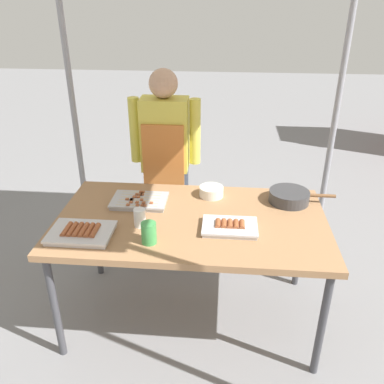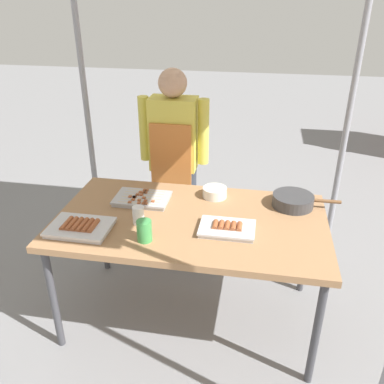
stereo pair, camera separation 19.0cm
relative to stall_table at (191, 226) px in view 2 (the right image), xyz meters
The scene contains 10 objects.
ground_plane 0.70m from the stall_table, ahead, with size 18.00×18.00×0.00m, color slate.
stall_table is the anchor object (origin of this frame).
tray_grilled_sausages 0.26m from the stall_table, 25.09° to the right, with size 0.31×0.21×0.05m.
tray_meat_skewers 0.38m from the stall_table, 155.29° to the left, with size 0.35×0.23×0.04m.
tray_pork_links 0.64m from the stall_table, 157.68° to the right, with size 0.35×0.25×0.05m.
cooking_wok 0.67m from the stall_table, 23.63° to the left, with size 0.41×0.25×0.08m.
condiment_bowl 0.33m from the stall_table, 70.93° to the left, with size 0.16×0.16×0.06m, color silver.
drink_cup_near_edge 0.32m from the stall_table, 158.82° to the right, with size 0.07×0.07×0.11m, color white.
drink_cup_by_wok 0.36m from the stall_table, 126.31° to the right, with size 0.08×0.08×0.12m, color #3F994C.
vendor_woman 0.79m from the stall_table, 109.65° to the left, with size 0.52×0.22×1.49m.
Camera 2 is at (0.38, -2.04, 1.96)m, focal length 37.82 mm.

